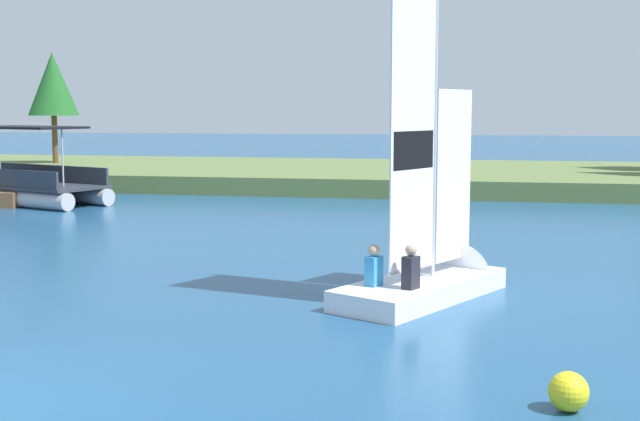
% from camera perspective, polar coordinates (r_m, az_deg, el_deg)
% --- Properties ---
extents(shore_bank, '(80.00, 13.12, 0.72)m').
position_cam_1_polar(shore_bank, '(38.71, 2.37, 2.36)').
color(shore_bank, '#5B703D').
rests_on(shore_bank, ground).
extents(shoreline_tree_left, '(2.39, 2.39, 5.30)m').
position_cam_1_polar(shoreline_tree_left, '(43.51, -17.31, 7.99)').
color(shoreline_tree_left, brown).
rests_on(shoreline_tree_left, shore_bank).
extents(wooden_dock, '(1.53, 5.99, 0.52)m').
position_cam_1_polar(wooden_dock, '(33.57, -18.23, 1.17)').
color(wooden_dock, brown).
rests_on(wooden_dock, ground).
extents(sailboat, '(3.15, 4.38, 6.81)m').
position_cam_1_polar(sailboat, '(15.96, 8.11, -3.72)').
color(sailboat, white).
rests_on(sailboat, ground).
extents(pontoon_boat, '(6.59, 4.44, 2.73)m').
position_cam_1_polar(pontoon_boat, '(32.16, -18.82, 1.65)').
color(pontoon_boat, '#B2B2B7').
rests_on(pontoon_boat, ground).
extents(channel_buoy, '(0.45, 0.45, 0.45)m').
position_cam_1_polar(channel_buoy, '(10.21, 16.18, -11.47)').
color(channel_buoy, yellow).
rests_on(channel_buoy, ground).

